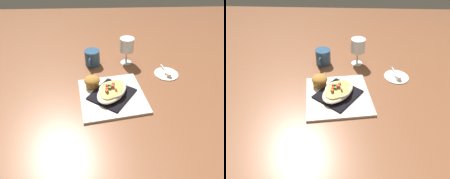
{
  "view_description": "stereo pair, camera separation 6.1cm",
  "coord_description": "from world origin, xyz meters",
  "views": [
    {
      "loc": [
        -0.03,
        -0.65,
        0.58
      ],
      "look_at": [
        0.0,
        0.0,
        0.04
      ],
      "focal_mm": 31.18,
      "sensor_mm": 36.0,
      "label": 1
    },
    {
      "loc": [
        0.03,
        -0.65,
        0.58
      ],
      "look_at": [
        0.0,
        0.0,
        0.04
      ],
      "focal_mm": 31.18,
      "sensor_mm": 36.0,
      "label": 2
    }
  ],
  "objects": [
    {
      "name": "ground_plane",
      "position": [
        0.0,
        0.0,
        0.0
      ],
      "size": [
        2.6,
        2.6,
        0.0
      ],
      "primitive_type": "plane",
      "color": "brown"
    },
    {
      "name": "folded_napkin",
      "position": [
        0.0,
        0.0,
        0.01
      ],
      "size": [
        0.23,
        0.23,
        0.01
      ],
      "primitive_type": "cube",
      "rotation": [
        0.0,
        0.0,
        0.96
      ],
      "color": "black",
      "rests_on": "square_plate"
    },
    {
      "name": "square_plate",
      "position": [
        0.0,
        0.0,
        0.01
      ],
      "size": [
        0.32,
        0.32,
        0.01
      ],
      "primitive_type": "cube",
      "rotation": [
        0.0,
        0.0,
        0.16
      ],
      "color": "silver",
      "rests_on": "ground_plane"
    },
    {
      "name": "creamer_cup_0",
      "position": [
        0.29,
        0.14,
        0.02
      ],
      "size": [
        0.02,
        0.02,
        0.02
      ],
      "primitive_type": "cylinder",
      "color": "white",
      "rests_on": "creamer_saucer"
    },
    {
      "name": "stemmed_glass",
      "position": [
        0.09,
        0.29,
        0.1
      ],
      "size": [
        0.08,
        0.08,
        0.14
      ],
      "color": "white",
      "rests_on": "ground_plane"
    },
    {
      "name": "spoon",
      "position": [
        0.29,
        0.17,
        0.01
      ],
      "size": [
        0.03,
        0.09,
        0.01
      ],
      "color": "silver",
      "rests_on": "creamer_saucer"
    },
    {
      "name": "gratin_dish",
      "position": [
        -0.0,
        -0.0,
        0.04
      ],
      "size": [
        0.19,
        0.21,
        0.05
      ],
      "color": "beige",
      "rests_on": "folded_napkin"
    },
    {
      "name": "creamer_saucer",
      "position": [
        0.29,
        0.16,
        0.0
      ],
      "size": [
        0.12,
        0.12,
        0.01
      ],
      "primitive_type": "cylinder",
      "color": "silver",
      "rests_on": "ground_plane"
    },
    {
      "name": "muffin",
      "position": [
        -0.09,
        0.06,
        0.04
      ],
      "size": [
        0.07,
        0.07,
        0.05
      ],
      "color": "#A57233",
      "rests_on": "square_plate"
    },
    {
      "name": "coffee_mug",
      "position": [
        -0.1,
        0.28,
        0.04
      ],
      "size": [
        0.08,
        0.11,
        0.08
      ],
      "color": "#2D5175",
      "rests_on": "ground_plane"
    }
  ]
}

